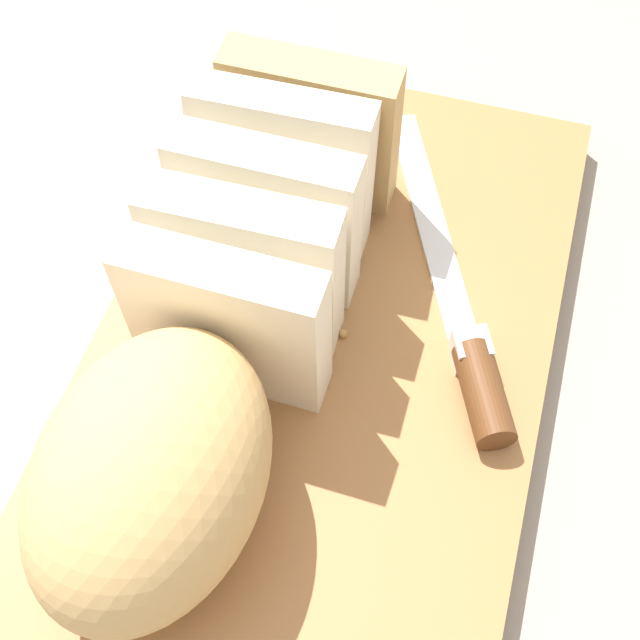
# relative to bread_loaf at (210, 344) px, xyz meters

# --- Properties ---
(ground_plane) EXTENTS (3.00, 3.00, 0.00)m
(ground_plane) POSITION_rel_bread_loaf_xyz_m (0.04, -0.05, -0.08)
(ground_plane) COLOR gray
(cutting_board) EXTENTS (0.46, 0.27, 0.02)m
(cutting_board) POSITION_rel_bread_loaf_xyz_m (0.04, -0.05, -0.06)
(cutting_board) COLOR #9E6B3D
(cutting_board) RESTS_ON ground_plane
(bread_loaf) EXTENTS (0.34, 0.12, 0.11)m
(bread_loaf) POSITION_rel_bread_loaf_xyz_m (0.00, 0.00, 0.00)
(bread_loaf) COLOR tan
(bread_loaf) RESTS_ON cutting_board
(bread_knife) EXTENTS (0.24, 0.12, 0.02)m
(bread_knife) POSITION_rel_bread_loaf_xyz_m (0.06, -0.13, -0.04)
(bread_knife) COLOR silver
(bread_knife) RESTS_ON cutting_board
(crumb_near_knife) EXTENTS (0.00, 0.00, 0.00)m
(crumb_near_knife) POSITION_rel_bread_loaf_xyz_m (0.01, -0.05, -0.05)
(crumb_near_knife) COLOR tan
(crumb_near_knife) RESTS_ON cutting_board
(crumb_near_loaf) EXTENTS (0.01, 0.01, 0.01)m
(crumb_near_loaf) POSITION_rel_bread_loaf_xyz_m (0.06, -0.06, -0.05)
(crumb_near_loaf) COLOR tan
(crumb_near_loaf) RESTS_ON cutting_board
(crumb_stray_left) EXTENTS (0.00, 0.00, 0.00)m
(crumb_stray_left) POSITION_rel_bread_loaf_xyz_m (0.03, -0.00, -0.05)
(crumb_stray_left) COLOR tan
(crumb_stray_left) RESTS_ON cutting_board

